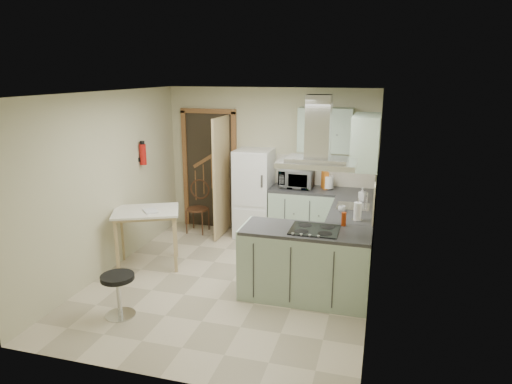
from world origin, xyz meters
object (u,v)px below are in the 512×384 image
(peninsula, at_px, (305,264))
(extractor_hood, at_px, (317,163))
(fridge, at_px, (254,194))
(stool, at_px, (119,295))
(bentwood_chair, at_px, (197,209))
(drop_leaf_table, at_px, (148,238))
(microwave, at_px, (297,179))

(peninsula, bearing_deg, extractor_hood, 0.00)
(fridge, height_order, peninsula, fridge)
(fridge, xyz_separation_m, stool, (-0.76, -3.00, -0.49))
(fridge, height_order, stool, fridge)
(bentwood_chair, bearing_deg, stool, -84.88)
(peninsula, xyz_separation_m, stool, (-1.99, -1.02, -0.19))
(stool, bearing_deg, bentwood_chair, 94.76)
(drop_leaf_table, distance_m, microwave, 2.56)
(peninsula, distance_m, bentwood_chair, 2.93)
(bentwood_chair, bearing_deg, drop_leaf_table, -94.07)
(microwave, bearing_deg, bentwood_chair, -174.53)
(bentwood_chair, distance_m, microwave, 1.84)
(fridge, relative_size, peninsula, 0.97)
(extractor_hood, relative_size, bentwood_chair, 1.08)
(peninsula, xyz_separation_m, microwave, (-0.50, 2.00, 0.60))
(peninsula, xyz_separation_m, drop_leaf_table, (-2.35, 0.34, -0.03))
(fridge, height_order, bentwood_chair, fridge)
(drop_leaf_table, xyz_separation_m, microwave, (1.85, 1.67, 0.63))
(peninsula, height_order, stool, peninsula)
(fridge, bearing_deg, peninsula, -58.26)
(stool, xyz_separation_m, microwave, (1.48, 3.02, 0.79))
(fridge, distance_m, microwave, 0.78)
(fridge, height_order, drop_leaf_table, fridge)
(drop_leaf_table, relative_size, stool, 1.77)
(bentwood_chair, xyz_separation_m, microwave, (1.73, 0.11, 0.63))
(fridge, distance_m, stool, 3.14)
(peninsula, distance_m, drop_leaf_table, 2.38)
(peninsula, height_order, drop_leaf_table, peninsula)
(extractor_hood, bearing_deg, peninsula, 180.00)
(bentwood_chair, relative_size, stool, 1.63)
(extractor_hood, distance_m, microwave, 2.20)
(fridge, relative_size, bentwood_chair, 1.80)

